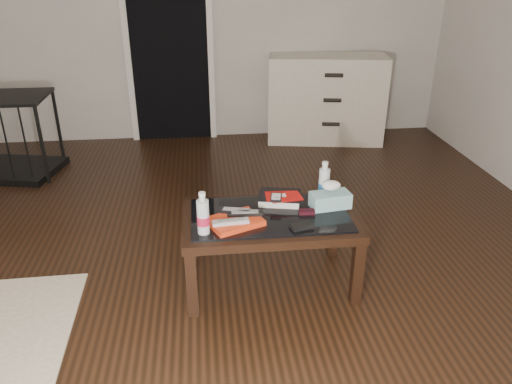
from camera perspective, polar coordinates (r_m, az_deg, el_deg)
ground at (r=3.37m, az=-3.69°, el=-7.16°), size 5.00×5.00×0.00m
doorway at (r=5.37m, az=-9.93°, el=16.56°), size 0.90×0.08×2.07m
coffee_table at (r=2.90m, az=1.59°, el=-3.70°), size 1.00×0.60×0.46m
dresser at (r=5.41m, az=7.99°, el=10.53°), size 1.27×0.69×0.90m
pet_crate at (r=5.07m, az=-26.87°, el=4.42°), size 1.01×0.78×0.71m
magazines at (r=2.76m, az=-2.41°, el=-3.37°), size 0.34×0.30×0.03m
remote_silver at (r=2.71m, az=-2.92°, el=-3.40°), size 0.20×0.07×0.02m
remote_black_front at (r=2.79m, az=-1.27°, el=-2.43°), size 0.20×0.06×0.02m
remote_black_back at (r=2.82m, az=-2.25°, el=-2.14°), size 0.21×0.10×0.02m
textbook at (r=3.01m, az=2.72°, el=-0.69°), size 0.29×0.25×0.05m
dvd_mailers at (r=2.98m, az=2.94°, el=-0.43°), size 0.20×0.14×0.01m
ipod at (r=2.93m, az=2.32°, el=-0.62°), size 0.08×0.11×0.02m
flip_phone at (r=2.89m, az=5.82°, el=-2.26°), size 0.09×0.05×0.02m
wallet at (r=2.74m, az=5.22°, el=-3.90°), size 0.13×0.09×0.02m
water_bottle_left at (r=2.64m, az=-6.09°, el=-2.39°), size 0.07×0.07×0.24m
water_bottle_right at (r=3.04m, az=7.80°, el=1.35°), size 0.08×0.08×0.24m
tissue_box at (r=2.96m, az=8.47°, el=-0.92°), size 0.25×0.15×0.09m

